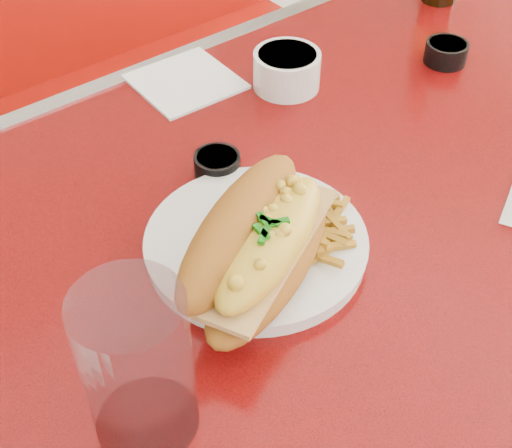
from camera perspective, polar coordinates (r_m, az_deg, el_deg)
diner_table at (r=1.00m, az=9.30°, el=-3.42°), size 1.23×0.83×0.77m
booth_bench_far at (r=1.71m, az=-11.66°, el=4.91°), size 1.20×0.51×0.90m
dinner_plate at (r=0.78m, az=0.00°, el=-1.61°), size 0.30×0.30×0.02m
mac_hoagie at (r=0.70m, az=0.24°, el=-1.60°), size 0.26×0.21×0.11m
fries_pile at (r=0.77m, az=4.43°, el=-0.13°), size 0.11×0.10×0.03m
fork at (r=0.81m, az=2.77°, el=1.43°), size 0.04×0.15×0.00m
gravy_ramekin at (r=1.03m, az=2.48°, el=12.29°), size 0.11×0.11×0.05m
sauce_cup_left at (r=0.87m, az=-3.11°, el=4.80°), size 0.07×0.07×0.03m
sauce_cup_right at (r=1.12m, az=14.98°, el=13.19°), size 0.07×0.07×0.03m
water_tumbler at (r=0.60m, az=-9.45°, el=-11.24°), size 0.11×0.11×0.16m
paper_napkin at (r=1.05m, az=-5.66°, el=11.26°), size 0.14×0.14×0.00m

